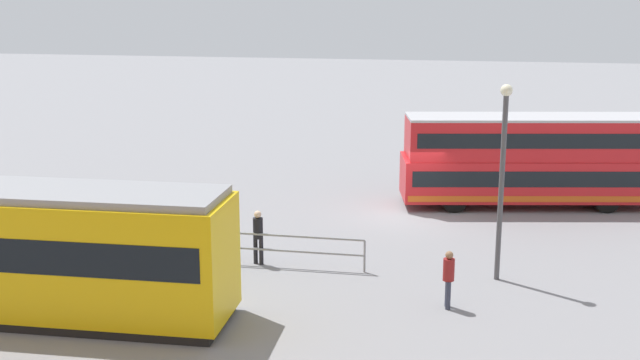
{
  "coord_description": "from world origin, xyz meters",
  "views": [
    {
      "loc": [
        -2.62,
        30.1,
        8.46
      ],
      "look_at": [
        3.07,
        2.76,
        1.97
      ],
      "focal_mm": 44.2,
      "sensor_mm": 36.0,
      "label": 1
    }
  ],
  "objects": [
    {
      "name": "ground_plane",
      "position": [
        0.0,
        0.0,
        0.0
      ],
      "size": [
        160.0,
        160.0,
        0.0
      ],
      "primitive_type": "plane",
      "color": "gray"
    },
    {
      "name": "double_decker_bus",
      "position": [
        -4.64,
        -2.73,
        1.92
      ],
      "size": [
        10.8,
        4.6,
        3.76
      ],
      "color": "red",
      "rests_on": "ground"
    },
    {
      "name": "pedestrian_near_railing",
      "position": [
        4.3,
        6.69,
        1.04
      ],
      "size": [
        0.4,
        0.4,
        1.79
      ],
      "color": "black",
      "rests_on": "ground"
    },
    {
      "name": "pedestrian_crossing",
      "position": [
        -1.91,
        9.19,
        0.95
      ],
      "size": [
        0.36,
        0.36,
        1.66
      ],
      "color": "#33384C",
      "rests_on": "ground"
    },
    {
      "name": "pedestrian_railing",
      "position": [
        5.52,
        6.84,
        0.75
      ],
      "size": [
        9.5,
        0.2,
        1.08
      ],
      "color": "gray",
      "rests_on": "ground"
    },
    {
      "name": "info_sign",
      "position": [
        10.3,
        7.57,
        1.55
      ],
      "size": [
        1.08,
        0.15,
        2.25
      ],
      "color": "slate",
      "rests_on": "ground"
    },
    {
      "name": "street_lamp",
      "position": [
        -3.28,
        6.56,
        3.56
      ],
      "size": [
        0.36,
        0.36,
        6.0
      ],
      "color": "#4C4C51",
      "rests_on": "ground"
    }
  ]
}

